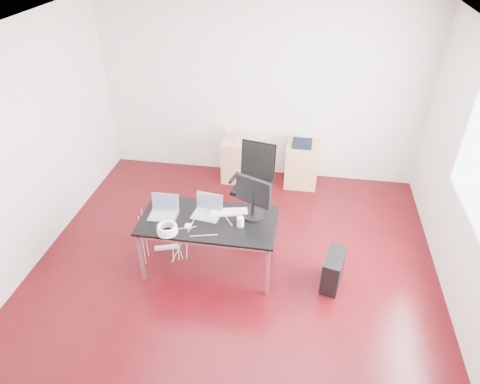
% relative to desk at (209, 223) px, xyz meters
% --- Properties ---
extents(room_shell, '(5.00, 5.00, 5.00)m').
position_rel_desk_xyz_m(room_shell, '(0.34, -0.09, 0.73)').
color(room_shell, '#3A060B').
rests_on(room_shell, ground).
extents(desk, '(1.60, 0.80, 0.73)m').
position_rel_desk_xyz_m(desk, '(0.00, 0.00, 0.00)').
color(desk, black).
rests_on(desk, ground).
extents(office_chair, '(0.56, 0.59, 1.08)m').
position_rel_desk_xyz_m(office_chair, '(0.38, 1.17, -0.07)').
color(office_chair, black).
rests_on(office_chair, ground).
extents(filing_cabinet_left, '(0.50, 0.50, 0.70)m').
position_rel_desk_xyz_m(filing_cabinet_left, '(-0.00, 2.14, -0.33)').
color(filing_cabinet_left, tan).
rests_on(filing_cabinet_left, ground).
extents(filing_cabinet_right, '(0.50, 0.50, 0.70)m').
position_rel_desk_xyz_m(filing_cabinet_right, '(1.02, 2.14, -0.33)').
color(filing_cabinet_right, tan).
rests_on(filing_cabinet_right, ground).
extents(pc_tower, '(0.30, 0.48, 0.44)m').
position_rel_desk_xyz_m(pc_tower, '(1.50, -0.07, -0.46)').
color(pc_tower, black).
rests_on(pc_tower, ground).
extents(wastebasket, '(0.27, 0.27, 0.28)m').
position_rel_desk_xyz_m(wastebasket, '(0.05, 2.16, -0.54)').
color(wastebasket, black).
rests_on(wastebasket, ground).
extents(power_strip, '(0.30, 0.15, 0.04)m').
position_rel_desk_xyz_m(power_strip, '(-0.66, 0.22, -0.66)').
color(power_strip, white).
rests_on(power_strip, ground).
extents(laptop_left, '(0.34, 0.26, 0.23)m').
position_rel_desk_xyz_m(laptop_left, '(-0.54, 0.02, 0.11)').
color(laptop_left, silver).
rests_on(laptop_left, desk).
extents(laptop_right, '(0.36, 0.30, 0.23)m').
position_rel_desk_xyz_m(laptop_right, '(-0.03, 0.11, 0.11)').
color(laptop_right, silver).
rests_on(laptop_right, desk).
extents(monitor, '(0.43, 0.26, 0.51)m').
position_rel_desk_xyz_m(monitor, '(0.50, 0.17, 0.34)').
color(monitor, black).
rests_on(monitor, desk).
extents(keyboard, '(0.46, 0.24, 0.02)m').
position_rel_desk_xyz_m(keyboard, '(0.21, 0.17, 0.06)').
color(keyboard, white).
rests_on(keyboard, desk).
extents(cup_white, '(0.11, 0.11, 0.12)m').
position_rel_desk_xyz_m(cup_white, '(0.39, -0.05, 0.11)').
color(cup_white, white).
rests_on(cup_white, desk).
extents(cup_brown, '(0.10, 0.10, 0.10)m').
position_rel_desk_xyz_m(cup_brown, '(0.38, -0.03, 0.10)').
color(cup_brown, '#5D291F').
rests_on(cup_brown, desk).
extents(cable_coil, '(0.24, 0.24, 0.11)m').
position_rel_desk_xyz_m(cable_coil, '(-0.40, -0.31, 0.11)').
color(cable_coil, white).
rests_on(cable_coil, desk).
extents(power_adapter, '(0.08, 0.08, 0.03)m').
position_rel_desk_xyz_m(power_adapter, '(-0.20, -0.17, 0.07)').
color(power_adapter, white).
rests_on(power_adapter, desk).
extents(speaker, '(0.10, 0.09, 0.18)m').
position_rel_desk_xyz_m(speaker, '(-0.01, 2.13, 0.11)').
color(speaker, '#9E9E9E').
rests_on(speaker, filing_cabinet_left).
extents(navy_garment, '(0.31, 0.25, 0.09)m').
position_rel_desk_xyz_m(navy_garment, '(1.00, 2.09, 0.07)').
color(navy_garment, black).
rests_on(navy_garment, filing_cabinet_right).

